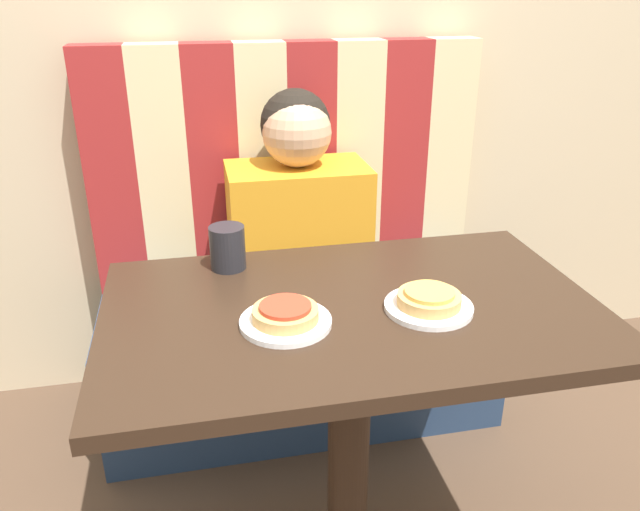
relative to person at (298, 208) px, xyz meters
name	(u,v)px	position (x,y,z in m)	size (l,w,h in m)	color
wall_back	(278,12)	(0.00, 0.32, 0.56)	(7.00, 0.05, 2.60)	#C6B28E
booth_seat	(300,353)	(0.00, 0.00, -0.53)	(1.29, 0.53, 0.42)	navy
booth_backrest	(287,165)	(0.00, 0.21, 0.08)	(1.29, 0.10, 0.80)	maroon
dining_table	(351,346)	(0.00, -0.67, -0.09)	(1.06, 0.65, 0.76)	black
person	(298,208)	(0.00, 0.00, 0.00)	(0.43, 0.26, 0.68)	orange
plate_left	(286,322)	(-0.15, -0.73, 0.02)	(0.19, 0.19, 0.01)	white
plate_right	(428,307)	(0.15, -0.73, 0.02)	(0.19, 0.19, 0.01)	white
pizza_left	(285,313)	(-0.15, -0.73, 0.04)	(0.13, 0.13, 0.03)	tan
pizza_right	(429,298)	(0.15, -0.73, 0.04)	(0.13, 0.13, 0.03)	tan
drinking_cup	(228,248)	(-0.25, -0.43, 0.07)	(0.08, 0.08, 0.11)	#232328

